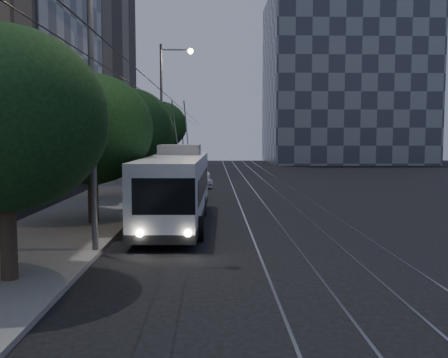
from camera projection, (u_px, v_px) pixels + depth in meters
name	position (u px, v px, depth m)	size (l,w,h in m)	color
ground	(246.00, 240.00, 18.99)	(120.00, 120.00, 0.00)	black
sidewalk	(132.00, 186.00, 38.73)	(5.00, 90.00, 0.15)	slate
tram_rails	(261.00, 186.00, 38.97)	(4.52, 90.00, 0.02)	gray
overhead_wires	(164.00, 142.00, 38.49)	(2.23, 90.00, 6.00)	black
building_tan_far	(62.00, 21.00, 58.86)	(14.40, 22.40, 34.80)	gray
building_distant_right	(343.00, 81.00, 73.15)	(22.00, 18.00, 24.00)	#3B3F4B
trolleybus	(176.00, 188.00, 22.34)	(2.76, 11.77, 5.63)	silver
pickup_silver	(157.00, 195.00, 27.14)	(2.44, 5.30, 1.47)	#BABDC3
car_white_a	(166.00, 187.00, 32.78)	(1.43, 3.54, 1.21)	silver
car_white_b	(194.00, 179.00, 38.29)	(1.78, 4.38, 1.27)	silver
car_white_c	(193.00, 173.00, 43.26)	(1.50, 4.30, 1.42)	silver
car_white_d	(184.00, 168.00, 49.12)	(1.87, 4.65, 1.59)	silver
tree_0	(4.00, 119.00, 12.87)	(5.37, 5.37, 6.80)	black
tree_1	(92.00, 129.00, 21.56)	(5.33, 5.33, 6.63)	black
tree_2	(130.00, 125.00, 31.82)	(5.18, 5.18, 6.96)	black
tree_3	(148.00, 129.00, 40.36)	(4.26, 4.26, 6.39)	black
tree_4	(157.00, 134.00, 46.91)	(3.88, 3.88, 5.90)	black
tree_5	(160.00, 126.00, 52.95)	(5.67, 5.67, 7.56)	black
streetlamp_near	(104.00, 48.00, 16.12)	(2.71, 0.44, 11.38)	#555557
streetlamp_far	(167.00, 101.00, 39.74)	(2.67, 0.44, 11.17)	#555557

